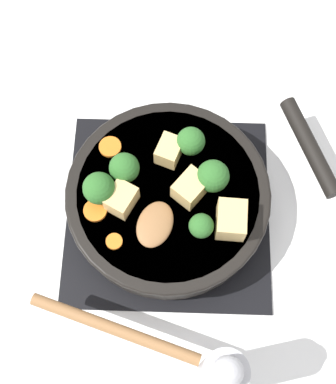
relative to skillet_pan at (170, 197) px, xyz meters
name	(u,v)px	position (x,y,z in m)	size (l,w,h in m)	color
ground_plane	(168,211)	(0.00, 0.00, -0.06)	(2.40, 2.40, 0.00)	white
front_burner_grate	(168,208)	(0.00, 0.00, -0.05)	(0.31, 0.31, 0.03)	black
skillet_pan	(170,197)	(0.00, 0.00, 0.00)	(0.31, 0.39, 0.06)	black
wooden_spoon	(133,281)	(-0.13, 0.04, 0.03)	(0.22, 0.22, 0.02)	olive
tofu_cube_center_large	(190,187)	(0.00, -0.03, 0.04)	(0.04, 0.04, 0.04)	#DBB770
tofu_cube_near_handle	(172,151)	(0.06, 0.00, 0.04)	(0.04, 0.03, 0.03)	#DBB770
tofu_cube_east_chunk	(231,220)	(-0.05, -0.08, 0.04)	(0.05, 0.04, 0.04)	#DBB770
tofu_cube_west_chunk	(122,199)	(-0.02, 0.07, 0.04)	(0.04, 0.03, 0.03)	#DBB770
broccoli_floret_near_spoon	(191,141)	(0.07, -0.03, 0.05)	(0.04, 0.04, 0.05)	#709956
broccoli_floret_center_top	(201,226)	(-0.06, -0.04, 0.05)	(0.03, 0.03, 0.04)	#709956
broccoli_floret_east_rim	(124,168)	(0.02, 0.06, 0.05)	(0.04, 0.04, 0.05)	#709956
broccoli_floret_west_rim	(213,176)	(0.01, -0.06, 0.05)	(0.05, 0.05, 0.05)	#709956
broccoli_floret_north_edge	(99,188)	(-0.01, 0.10, 0.05)	(0.04, 0.04, 0.05)	#709956
carrot_slice_orange_thin	(114,241)	(-0.08, 0.07, 0.03)	(0.02, 0.02, 0.01)	orange
carrot_slice_near_center	(110,147)	(0.07, 0.09, 0.03)	(0.03, 0.03, 0.01)	orange
carrot_slice_edge_slice	(95,210)	(-0.03, 0.10, 0.03)	(0.03, 0.03, 0.01)	orange
pepper_mill	(219,375)	(-0.24, -0.07, 0.04)	(0.05, 0.05, 0.22)	#B2B2B7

